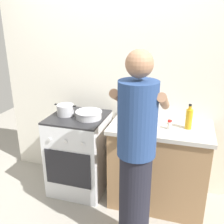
% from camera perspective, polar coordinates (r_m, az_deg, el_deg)
% --- Properties ---
extents(ground, '(6.00, 6.00, 0.00)m').
position_cam_1_polar(ground, '(3.00, -1.66, -18.96)').
color(ground, gray).
extents(back_wall, '(3.20, 0.10, 2.50)m').
position_cam_1_polar(back_wall, '(2.84, 5.14, 6.95)').
color(back_wall, silver).
rests_on(back_wall, ground).
extents(countertop, '(1.00, 0.60, 0.90)m').
position_cam_1_polar(countertop, '(2.77, 10.35, -11.54)').
color(countertop, '#99724C').
rests_on(countertop, ground).
extents(stove_range, '(0.60, 0.62, 0.90)m').
position_cam_1_polar(stove_range, '(2.97, -7.34, -9.09)').
color(stove_range, silver).
rests_on(stove_range, ground).
extents(pot, '(0.25, 0.19, 0.12)m').
position_cam_1_polar(pot, '(2.82, -10.38, 0.48)').
color(pot, '#B2B2B7').
rests_on(pot, stove_range).
extents(mixing_bowl, '(0.29, 0.29, 0.08)m').
position_cam_1_polar(mixing_bowl, '(2.70, -5.23, -0.50)').
color(mixing_bowl, '#B7B7BC').
rests_on(mixing_bowl, stove_range).
extents(utensil_crock, '(0.10, 0.10, 0.32)m').
position_cam_1_polar(utensil_crock, '(2.72, 6.83, 0.89)').
color(utensil_crock, silver).
rests_on(utensil_crock, countertop).
extents(spice_bottle, '(0.04, 0.04, 0.09)m').
position_cam_1_polar(spice_bottle, '(2.48, 12.76, -2.78)').
color(spice_bottle, silver).
rests_on(spice_bottle, countertop).
extents(oil_bottle, '(0.06, 0.06, 0.24)m').
position_cam_1_polar(oil_bottle, '(2.52, 16.86, -1.41)').
color(oil_bottle, gold).
rests_on(oil_bottle, countertop).
extents(person, '(0.41, 0.50, 1.70)m').
position_cam_1_polar(person, '(2.04, 5.43, -10.26)').
color(person, black).
rests_on(person, ground).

